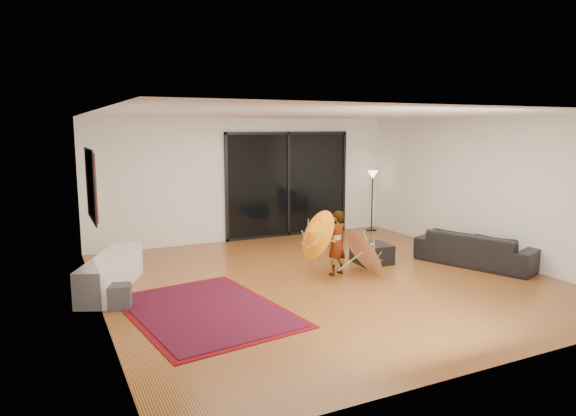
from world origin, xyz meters
TOP-DOWN VIEW (x-y plane):
  - floor at (0.00, 0.00)m, footprint 7.00×7.00m
  - ceiling at (0.00, 0.00)m, footprint 7.00×7.00m
  - wall_back at (0.00, 3.50)m, footprint 7.00×0.00m
  - wall_front at (0.00, -3.50)m, footprint 7.00×0.00m
  - wall_left at (-3.50, 0.00)m, footprint 0.00×7.00m
  - wall_right at (3.50, 0.00)m, footprint 0.00×7.00m
  - sliding_door at (1.00, 3.47)m, footprint 3.06×0.07m
  - painting at (-3.46, 1.00)m, footprint 0.04×1.28m
  - media_console at (-3.25, 0.98)m, footprint 1.23×1.94m
  - speaker at (-3.25, 0.08)m, footprint 0.36×0.36m
  - persian_rug at (-2.23, -0.57)m, footprint 2.25×2.90m
  - sofa at (2.95, -0.40)m, footprint 1.53×2.26m
  - ottoman at (1.32, 0.56)m, footprint 0.68×0.68m
  - floor_lamp at (3.10, 3.11)m, footprint 0.25×0.25m
  - child at (0.31, 0.17)m, footprint 0.47×0.37m
  - parasol_orange at (-0.24, 0.12)m, footprint 0.52×0.85m
  - parasol_white at (0.91, 0.02)m, footprint 0.62×0.91m

SIDE VIEW (x-z plane):
  - floor at x=0.00m, z-range 0.00..0.00m
  - persian_rug at x=-2.23m, z-range 0.00..0.02m
  - speaker at x=-3.25m, z-range 0.00..0.34m
  - ottoman at x=1.32m, z-range 0.00..0.36m
  - media_console at x=-3.25m, z-range 0.00..0.53m
  - sofa at x=2.95m, z-range 0.00..0.61m
  - parasol_white at x=0.91m, z-range 0.02..0.99m
  - child at x=0.31m, z-range 0.00..1.11m
  - parasol_orange at x=-0.24m, z-range 0.30..1.17m
  - floor_lamp at x=3.10m, z-range 0.42..1.89m
  - sliding_door at x=1.00m, z-range 0.00..2.40m
  - wall_back at x=0.00m, z-range -2.15..4.85m
  - wall_front at x=0.00m, z-range -2.15..4.85m
  - wall_left at x=-3.50m, z-range -2.15..4.85m
  - wall_right at x=3.50m, z-range -2.15..4.85m
  - painting at x=-3.46m, z-range 1.11..2.19m
  - ceiling at x=0.00m, z-range 2.70..2.70m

